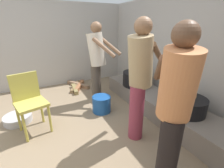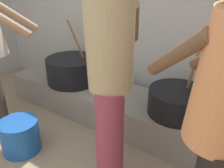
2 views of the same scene
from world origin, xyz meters
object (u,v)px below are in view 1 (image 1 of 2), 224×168
(cooking_pot_main, at_px, (137,79))
(bucket_blue_plastic, at_px, (102,104))
(cooking_pot_secondary, at_px, (187,105))
(cook_in_cream_shirt, at_px, (97,58))
(chair_olive, at_px, (30,100))
(cook_in_orange_shirt, at_px, (175,103))
(cook_in_tan_shirt, at_px, (140,75))
(metal_mixing_bowl, at_px, (18,119))

(cooking_pot_main, height_order, bucket_blue_plastic, cooking_pot_main)
(cooking_pot_secondary, bearing_deg, cook_in_cream_shirt, -154.22)
(cooking_pot_main, relative_size, cook_in_cream_shirt, 0.47)
(chair_olive, bearing_deg, cook_in_orange_shirt, 37.40)
(cook_in_tan_shirt, height_order, cook_in_cream_shirt, cook_in_tan_shirt)
(cook_in_cream_shirt, distance_m, metal_mixing_bowl, 1.74)
(cooking_pot_secondary, relative_size, cook_in_orange_shirt, 0.44)
(cooking_pot_main, bearing_deg, cook_in_tan_shirt, -34.02)
(cook_in_orange_shirt, distance_m, chair_olive, 1.98)
(cook_in_cream_shirt, height_order, bucket_blue_plastic, cook_in_cream_shirt)
(cooking_pot_main, distance_m, cook_in_cream_shirt, 0.92)
(cook_in_tan_shirt, distance_m, bucket_blue_plastic, 1.17)
(cooking_pot_main, relative_size, chair_olive, 0.84)
(cook_in_tan_shirt, xyz_separation_m, metal_mixing_bowl, (-1.16, -1.57, -0.87))
(cooking_pot_secondary, xyz_separation_m, bucket_blue_plastic, (-1.09, -0.89, -0.29))
(cook_in_tan_shirt, xyz_separation_m, chair_olive, (-0.82, -1.33, -0.43))
(cooking_pot_main, xyz_separation_m, cooking_pot_secondary, (1.25, 0.02, -0.03))
(cook_in_tan_shirt, relative_size, bucket_blue_plastic, 4.81)
(cooking_pot_main, height_order, chair_olive, cooking_pot_main)
(cooking_pot_secondary, height_order, cook_in_cream_shirt, cook_in_cream_shirt)
(cook_in_tan_shirt, relative_size, cook_in_cream_shirt, 1.03)
(bucket_blue_plastic, bearing_deg, cooking_pot_secondary, 39.31)
(cook_in_cream_shirt, relative_size, bucket_blue_plastic, 4.69)
(chair_olive, xyz_separation_m, bucket_blue_plastic, (-0.03, 1.14, -0.34))
(cook_in_tan_shirt, relative_size, cook_in_orange_shirt, 1.03)
(cook_in_orange_shirt, xyz_separation_m, bucket_blue_plastic, (-1.57, -0.04, -0.74))
(metal_mixing_bowl, bearing_deg, cook_in_tan_shirt, 53.42)
(cook_in_orange_shirt, distance_m, bucket_blue_plastic, 1.74)
(cook_in_orange_shirt, bearing_deg, cook_in_tan_shirt, 168.39)
(cook_in_cream_shirt, xyz_separation_m, bucket_blue_plastic, (0.49, -0.13, -0.75))
(cooking_pot_main, xyz_separation_m, chair_olive, (0.19, -2.01, 0.03))
(cook_in_orange_shirt, bearing_deg, chair_olive, -142.60)
(cook_in_orange_shirt, height_order, chair_olive, cook_in_orange_shirt)
(cooking_pot_main, bearing_deg, bucket_blue_plastic, -79.56)
(chair_olive, bearing_deg, cook_in_cream_shirt, 112.42)
(cooking_pot_secondary, relative_size, chair_olive, 0.78)
(cooking_pot_main, xyz_separation_m, cook_in_orange_shirt, (1.73, -0.83, 0.43))
(cooking_pot_secondary, distance_m, cook_in_cream_shirt, 1.81)
(cooking_pot_main, xyz_separation_m, metal_mixing_bowl, (-0.15, -2.25, -0.40))
(cooking_pot_main, xyz_separation_m, bucket_blue_plastic, (0.16, -0.87, -0.31))
(cook_in_orange_shirt, xyz_separation_m, metal_mixing_bowl, (-1.88, -1.42, -0.84))
(cook_in_tan_shirt, height_order, chair_olive, cook_in_tan_shirt)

